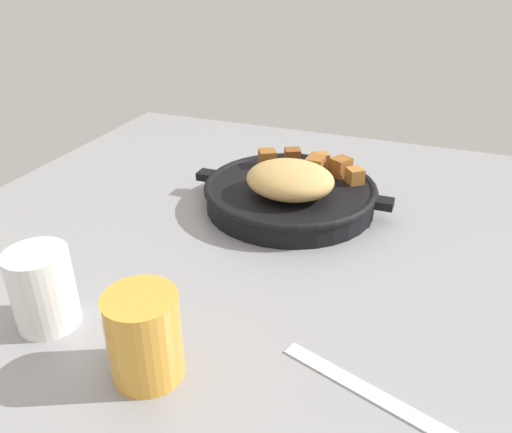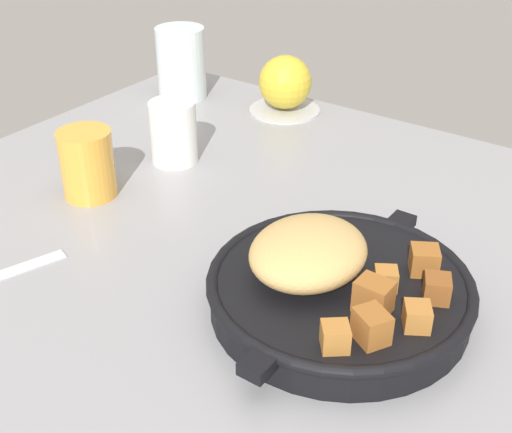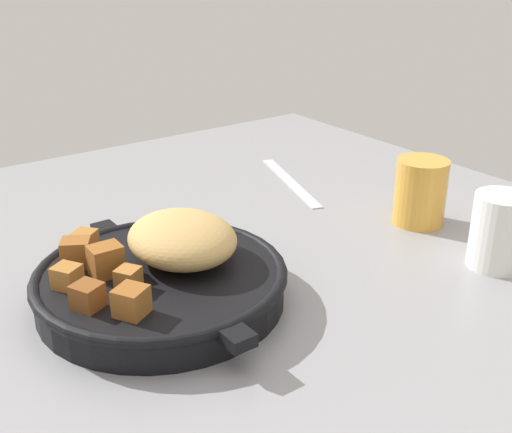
# 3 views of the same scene
# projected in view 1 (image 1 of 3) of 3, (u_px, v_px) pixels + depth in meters

# --- Properties ---
(ground_plane) EXTENTS (0.97, 0.94, 0.02)m
(ground_plane) POSITION_uv_depth(u_px,v_px,m) (284.00, 261.00, 0.64)
(ground_plane) COLOR gray
(cast_iron_skillet) EXTENTS (0.30, 0.25, 0.08)m
(cast_iron_skillet) POSITION_uv_depth(u_px,v_px,m) (291.00, 190.00, 0.73)
(cast_iron_skillet) COLOR black
(cast_iron_skillet) RESTS_ON ground_plane
(butter_knife) EXTENTS (0.21, 0.09, 0.00)m
(butter_knife) POSITION_uv_depth(u_px,v_px,m) (393.00, 405.00, 0.42)
(butter_knife) COLOR silver
(butter_knife) RESTS_ON ground_plane
(white_creamer_pitcher) EXTENTS (0.06, 0.06, 0.08)m
(white_creamer_pitcher) POSITION_uv_depth(u_px,v_px,m) (43.00, 289.00, 0.50)
(white_creamer_pitcher) COLOR white
(white_creamer_pitcher) RESTS_ON ground_plane
(juice_glass_amber) EXTENTS (0.07, 0.07, 0.08)m
(juice_glass_amber) POSITION_uv_depth(u_px,v_px,m) (144.00, 336.00, 0.44)
(juice_glass_amber) COLOR gold
(juice_glass_amber) RESTS_ON ground_plane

